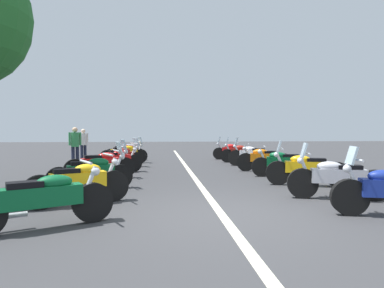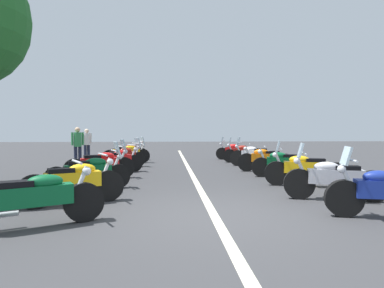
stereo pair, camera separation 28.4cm
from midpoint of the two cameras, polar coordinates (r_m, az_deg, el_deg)
name	(u,v)px [view 2 (the right image)]	position (r m, az deg, el deg)	size (l,w,h in m)	color
ground_plane	(214,216)	(5.78, 5.39, -12.45)	(80.00, 80.00, 0.00)	#38383A
lane_centre_stripe	(191,172)	(11.69, 0.47, -4.94)	(25.92, 0.16, 0.01)	beige
motorcycle_left_row_0	(34,198)	(5.44, -24.57, -8.65)	(1.13, 1.97, 1.00)	black
motorcycle_left_row_1	(74,182)	(6.89, -18.82, -6.27)	(1.05, 1.90, 1.00)	black
motorcycle_left_row_2	(90,172)	(8.47, -16.56, -4.65)	(0.94, 2.00, 1.20)	black
motorcycle_left_row_3	(101,164)	(10.25, -14.88, -3.38)	(0.96, 2.03, 1.22)	black
motorcycle_left_row_4	(116,160)	(11.65, -12.41, -2.80)	(1.22, 1.78, 0.99)	black
motorcycle_left_row_5	(123,156)	(13.28, -11.47, -2.13)	(1.27, 1.80, 1.20)	black
motorcycle_left_row_6	(127,153)	(15.05, -10.76, -1.59)	(1.00, 2.09, 1.21)	black
motorcycle_left_row_7	(128,152)	(16.48, -10.66, -1.32)	(1.15, 1.88, 0.99)	black
motorcycle_right_row_1	(334,178)	(7.59, 24.55, -5.47)	(0.89, 2.07, 1.22)	black
motorcycle_right_row_2	(305,169)	(9.20, 20.01, -4.08)	(0.92, 2.11, 1.22)	black
motorcycle_right_row_3	(283,163)	(10.76, 16.36, -3.24)	(0.84, 1.97, 0.99)	black
motorcycle_right_row_4	(266,159)	(12.06, 13.41, -2.57)	(0.85, 2.01, 1.01)	black
motorcycle_right_row_5	(255,155)	(13.78, 11.48, -1.91)	(1.03, 2.02, 1.22)	black
motorcycle_right_row_6	(246,153)	(15.31, 9.88, -1.53)	(0.87, 2.13, 1.20)	black
motorcycle_right_row_7	(236,151)	(16.87, 8.19, -1.18)	(0.91, 2.09, 1.20)	black
traffic_cone_0	(354,177)	(9.43, 27.22, -5.15)	(0.36, 0.36, 0.61)	orange
bystander_0	(78,143)	(14.63, -18.86, 0.14)	(0.32, 0.47, 1.64)	#1E2338
bystander_1	(87,142)	(16.99, -17.48, 0.31)	(0.39, 0.41, 1.58)	#1E2338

